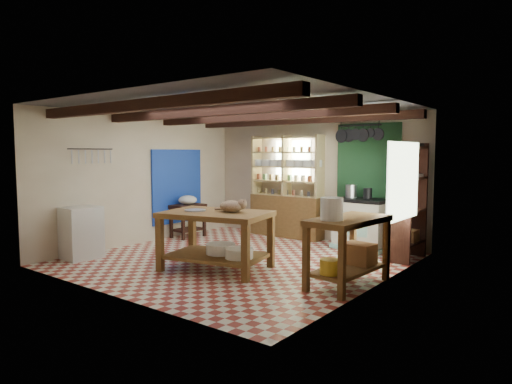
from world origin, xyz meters
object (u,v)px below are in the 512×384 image
Objects in this scene: stove at (362,224)px; prep_table at (188,221)px; right_counter at (348,252)px; white_cabinet at (81,233)px; work_table at (216,241)px; cat at (232,206)px.

stove is 3.70m from prep_table.
right_counter is (4.38, -1.19, 0.12)m from prep_table.
prep_table is 2.52m from white_cabinet.
prep_table is (-2.34, 1.63, -0.10)m from work_table.
right_counter is 1.92m from cat.
white_cabinet is 4.60m from right_counter.
stove is at bearing 114.60° from right_counter.
white_cabinet is at bearing 177.68° from cat.
prep_table is 3.06m from cat.
white_cabinet is at bearing -88.11° from prep_table.
white_cabinet reaches higher than prep_table.
cat reaches higher than work_table.
work_table is 0.61m from cat.
work_table is 2.09m from right_counter.
work_table is at bearing -178.69° from cat.
work_table is 3.96× the size of cat.
cat is at bearing 11.31° from work_table.
right_counter is at bearing -12.80° from prep_table.
cat is at bearing -164.89° from right_counter.
cat reaches higher than white_cabinet.
right_counter is 3.25× the size of cat.
stove is 2.55m from right_counter.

